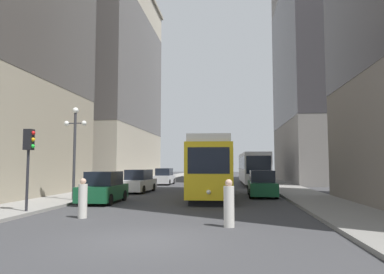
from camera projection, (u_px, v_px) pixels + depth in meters
ground_plane at (142, 240)px, 10.28m from camera, size 200.00×200.00×0.00m
sidewalk_left at (159, 179)px, 50.77m from camera, size 3.34×120.00×0.15m
sidewalk_right at (267, 180)px, 49.09m from camera, size 3.34×120.00×0.15m
streetcar at (211, 166)px, 24.43m from camera, size 3.03×12.52×3.89m
transit_bus at (253, 167)px, 38.91m from camera, size 2.83×12.89×3.45m
parked_car_left_near at (164, 177)px, 39.19m from camera, size 1.95×4.27×1.82m
parked_car_left_mid at (139, 182)px, 28.26m from camera, size 2.07×4.87×1.82m
parked_car_right_far at (262, 184)px, 24.49m from camera, size 1.95×4.98×1.82m
parked_car_left_far at (104, 188)px, 20.45m from camera, size 1.92×4.27×1.82m
pedestrian_crossing_near at (229, 205)px, 12.48m from camera, size 0.38×0.38×1.70m
pedestrian_crossing_far at (83, 200)px, 14.57m from camera, size 0.37×0.37×1.65m
traffic_light_near_left at (29, 148)px, 15.82m from camera, size 0.47×0.36×3.68m
lamp_post_left_near at (75, 139)px, 21.00m from camera, size 1.41×0.36×5.53m
building_left_corner at (107, 78)px, 50.41m from camera, size 11.79×24.23×28.68m
building_right_midblock at (324, 61)px, 44.95m from camera, size 11.12×20.05×30.05m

